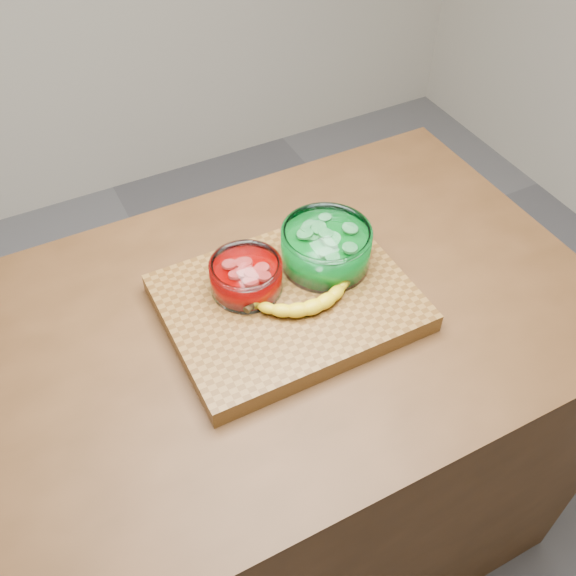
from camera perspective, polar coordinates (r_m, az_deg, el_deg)
name	(u,v)px	position (r m, az deg, el deg)	size (l,w,h in m)	color
ground	(288,515)	(1.98, 0.00, -19.52)	(3.50, 3.50, 0.00)	#5D5E62
counter	(288,434)	(1.58, 0.00, -12.85)	(1.20, 0.80, 0.90)	#472B15
cutting_board	(288,303)	(1.20, 0.00, -1.32)	(0.45, 0.35, 0.04)	brown
bowl_red	(246,276)	(1.18, -3.74, 1.05)	(0.13, 0.13, 0.06)	white
bowl_green	(326,248)	(1.22, 3.39, 3.60)	(0.17, 0.17, 0.08)	white
banana	(306,296)	(1.17, 1.65, -0.70)	(0.24, 0.11, 0.03)	gold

